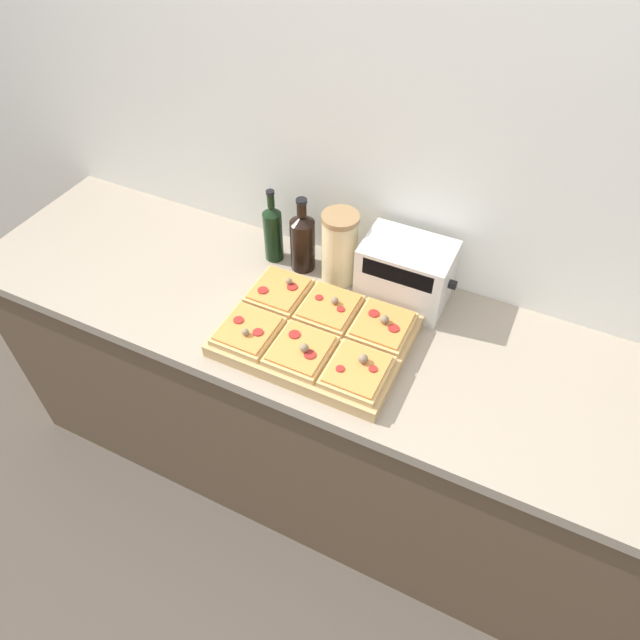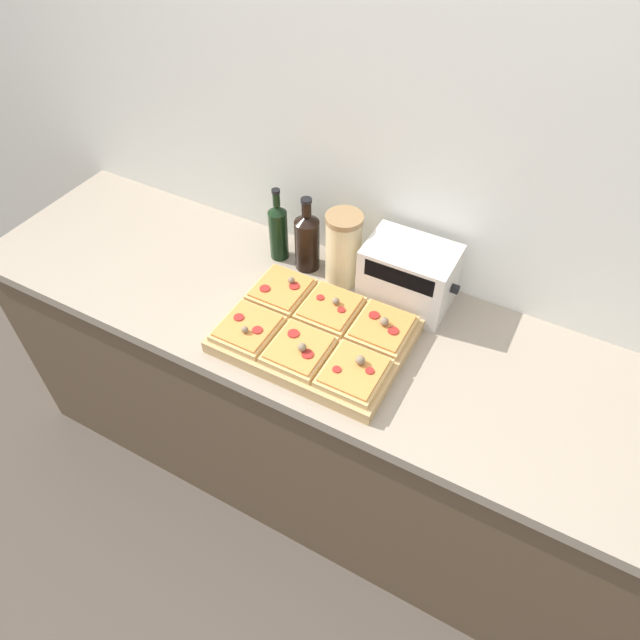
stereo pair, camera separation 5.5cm
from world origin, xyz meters
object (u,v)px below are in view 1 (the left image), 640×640
object	(u,v)px
olive_oil_bottle	(273,232)
grain_jar_tall	(340,248)
toaster_oven	(406,273)
cutting_board	(316,336)
wine_bottle	(303,240)

from	to	relation	value
olive_oil_bottle	grain_jar_tall	xyz separation A→B (m)	(0.24, 0.00, 0.02)
olive_oil_bottle	toaster_oven	size ratio (longest dim) A/B	0.91
olive_oil_bottle	toaster_oven	world-z (taller)	olive_oil_bottle
cutting_board	wine_bottle	distance (m)	0.36
olive_oil_bottle	toaster_oven	distance (m)	0.47
grain_jar_tall	toaster_oven	world-z (taller)	grain_jar_tall
wine_bottle	toaster_oven	distance (m)	0.36
olive_oil_bottle	cutting_board	bearing A→B (deg)	-43.94
cutting_board	olive_oil_bottle	size ratio (longest dim) A/B	2.00
grain_jar_tall	toaster_oven	bearing A→B (deg)	-0.22
cutting_board	wine_bottle	size ratio (longest dim) A/B	1.99
grain_jar_tall	olive_oil_bottle	bearing A→B (deg)	-180.00
olive_oil_bottle	wine_bottle	xyz separation A→B (m)	(0.11, 0.00, 0.00)
cutting_board	grain_jar_tall	bearing A→B (deg)	100.98
cutting_board	olive_oil_bottle	xyz separation A→B (m)	(-0.30, 0.29, 0.09)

